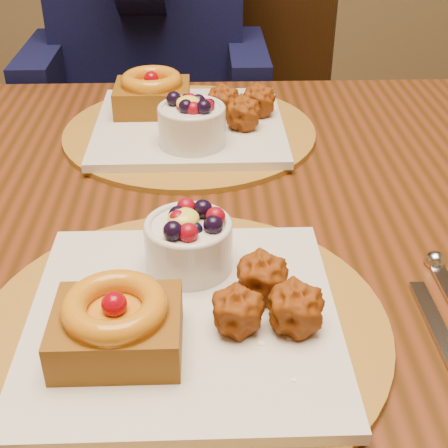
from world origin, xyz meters
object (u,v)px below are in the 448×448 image
(place_setting_near, at_px, (180,306))
(place_setting_far, at_px, (187,119))
(dining_table, at_px, (189,259))
(chair_far, at_px, (216,123))

(place_setting_near, relative_size, place_setting_far, 1.00)
(place_setting_far, bearing_deg, place_setting_near, -89.92)
(dining_table, bearing_deg, place_setting_far, 90.84)
(place_setting_far, xyz_separation_m, chair_far, (0.05, 0.52, -0.23))
(place_setting_far, height_order, chair_far, chair_far)
(dining_table, height_order, chair_far, chair_far)
(dining_table, height_order, place_setting_far, place_setting_far)
(dining_table, distance_m, chair_far, 0.75)
(dining_table, relative_size, place_setting_near, 4.21)
(dining_table, distance_m, place_setting_near, 0.24)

